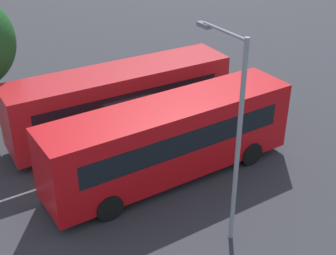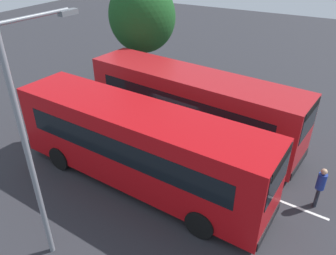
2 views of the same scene
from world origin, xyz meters
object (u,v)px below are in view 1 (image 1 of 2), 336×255
object	(u,v)px
pedestrian	(247,97)
street_lamp	(234,130)
bus_far_left	(171,138)
bus_center_left	(121,100)

from	to	relation	value
pedestrian	street_lamp	world-z (taller)	street_lamp
bus_far_left	street_lamp	size ratio (longest dim) A/B	1.49
bus_far_left	bus_center_left	bearing A→B (deg)	90.50
bus_center_left	street_lamp	size ratio (longest dim) A/B	1.50
street_lamp	bus_center_left	bearing A→B (deg)	-1.18
bus_center_left	street_lamp	world-z (taller)	street_lamp
street_lamp	pedestrian	bearing A→B (deg)	-44.58
bus_far_left	pedestrian	distance (m)	7.02
bus_center_left	pedestrian	world-z (taller)	bus_center_left
bus_far_left	bus_center_left	xyz separation A→B (m)	(0.29, 4.34, 0.00)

